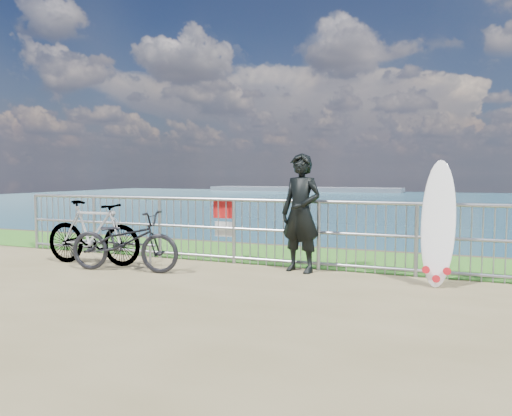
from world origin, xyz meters
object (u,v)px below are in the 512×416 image
at_px(surfer, 301,213).
at_px(bicycle_far, 93,233).
at_px(bicycle_near, 124,241).
at_px(surfboard, 438,228).

height_order(surfer, bicycle_far, surfer).
height_order(bicycle_near, bicycle_far, bicycle_far).
bearing_deg(surfboard, bicycle_far, -174.44).
relative_size(bicycle_near, bicycle_far, 1.01).
distance_m(surfboard, bicycle_far, 5.52).
distance_m(surfer, bicycle_far, 3.56).
distance_m(surfboard, bicycle_near, 4.71).
xyz_separation_m(surfer, bicycle_near, (-2.59, -1.03, -0.45)).
height_order(surfer, surfboard, surfer).
bearing_deg(surfboard, surfer, 174.03).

